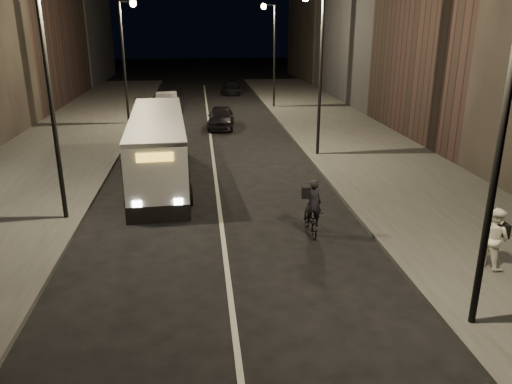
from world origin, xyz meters
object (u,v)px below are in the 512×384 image
object	(u,v)px
streetlight_right_far	(271,42)
car_mid	(167,101)
streetlight_right_mid	(316,54)
city_bus	(158,145)
pedestrian_woman	(494,238)
streetlight_left_near	(55,71)
car_near	(221,117)
cyclist_on_bicycle	(311,215)
streetlight_left_far	(127,46)
car_far	(232,87)
streetlight_right_near	(495,102)

from	to	relation	value
streetlight_right_far	car_mid	size ratio (longest dim) A/B	1.70
streetlight_right_mid	city_bus	xyz separation A→B (m)	(-7.89, -3.10, -3.76)
streetlight_right_far	pedestrian_woman	size ratio (longest dim) A/B	4.51
streetlight_left_near	car_near	distance (m)	18.04
streetlight_right_far	cyclist_on_bicycle	distance (m)	26.60
city_bus	car_mid	distance (m)	19.17
streetlight_left_far	car_far	distance (m)	18.04
pedestrian_woman	car_mid	xyz separation A→B (m)	(-10.89, 29.41, -0.27)
city_bus	streetlight_right_far	bearing A→B (deg)	64.19
streetlight_right_near	car_near	xyz separation A→B (m)	(-4.53, 24.33, -4.64)
car_mid	pedestrian_woman	bearing A→B (deg)	106.94
streetlight_right_near	pedestrian_woman	world-z (taller)	streetlight_right_near
streetlight_right_near	city_bus	bearing A→B (deg)	121.44
streetlight_left_far	cyclist_on_bicycle	xyz separation A→B (m)	(8.36, -20.08, -4.70)
streetlight_right_far	cyclist_on_bicycle	size ratio (longest dim) A/B	4.11
car_far	streetlight_right_mid	bearing A→B (deg)	-80.96
streetlight_left_far	city_bus	xyz separation A→B (m)	(2.78, -13.10, -3.76)
cyclist_on_bicycle	streetlight_left_far	bearing A→B (deg)	111.76
streetlight_left_far	pedestrian_woman	size ratio (longest dim) A/B	4.51
car_mid	streetlight_right_far	bearing A→B (deg)	176.36
streetlight_right_far	city_bus	size ratio (longest dim) A/B	0.73
streetlight_right_mid	car_near	size ratio (longest dim) A/B	1.91
car_mid	streetlight_left_far	bearing A→B (deg)	67.92
cyclist_on_bicycle	city_bus	bearing A→B (deg)	127.78
car_mid	car_far	world-z (taller)	car_mid
streetlight_right_mid	streetlight_right_far	world-z (taller)	same
streetlight_left_far	city_bus	world-z (taller)	streetlight_left_far
car_far	car_mid	bearing A→B (deg)	-119.32
streetlight_right_far	streetlight_left_far	bearing A→B (deg)	-150.64
streetlight_right_far	city_bus	world-z (taller)	streetlight_right_far
car_near	car_mid	xyz separation A→B (m)	(-4.09, 7.72, 0.06)
streetlight_left_near	streetlight_right_mid	bearing A→B (deg)	36.88
pedestrian_woman	cyclist_on_bicycle	bearing A→B (deg)	35.67
streetlight_right_far	streetlight_left_near	xyz separation A→B (m)	(-10.66, -24.00, 0.00)
car_near	cyclist_on_bicycle	bearing A→B (deg)	-77.96
streetlight_left_near	cyclist_on_bicycle	xyz separation A→B (m)	(8.36, -2.08, -4.70)
streetlight_left_near	city_bus	xyz separation A→B (m)	(2.78, 4.90, -3.76)
streetlight_right_far	car_near	distance (m)	10.05
streetlight_right_far	cyclist_on_bicycle	xyz separation A→B (m)	(-2.31, -26.08, -4.70)
car_near	streetlight_right_far	bearing A→B (deg)	64.59
pedestrian_woman	car_far	world-z (taller)	pedestrian_woman
streetlight_right_far	city_bus	distance (m)	21.00
streetlight_right_mid	streetlight_left_far	distance (m)	14.62
streetlight_right_mid	pedestrian_woman	size ratio (longest dim) A/B	4.51
streetlight_left_near	streetlight_right_near	bearing A→B (deg)	-36.88
city_bus	pedestrian_woman	distance (m)	14.45
streetlight_left_near	car_near	size ratio (longest dim) A/B	1.91
pedestrian_woman	car_far	size ratio (longest dim) A/B	0.42
city_bus	car_near	world-z (taller)	city_bus
streetlight_left_far	cyclist_on_bicycle	distance (m)	22.26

